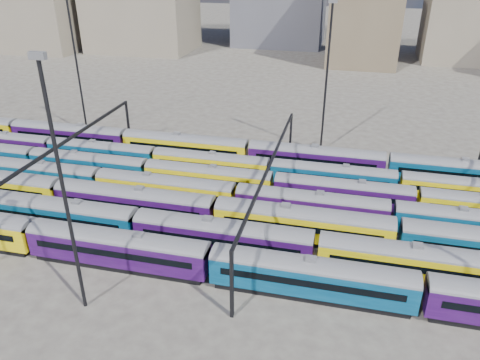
% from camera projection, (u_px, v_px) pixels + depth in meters
% --- Properties ---
extents(ground, '(500.00, 500.00, 0.00)m').
position_uv_depth(ground, '(199.00, 207.00, 65.93)').
color(ground, '#413C37').
rests_on(ground, ground).
extents(rake_0, '(151.56, 3.16, 5.34)m').
position_uv_depth(rake_0, '(118.00, 245.00, 52.60)').
color(rake_0, black).
rests_on(rake_0, ground).
extents(rake_1, '(130.25, 3.18, 5.35)m').
position_uv_depth(rake_1, '(316.00, 246.00, 52.38)').
color(rake_1, black).
rests_on(rake_1, ground).
extents(rake_2, '(133.18, 3.25, 5.48)m').
position_uv_depth(rake_2, '(215.00, 210.00, 59.47)').
color(rake_2, black).
rests_on(rake_2, ground).
extents(rake_3, '(122.34, 2.98, 5.02)m').
position_uv_depth(rake_3, '(236.00, 195.00, 63.62)').
color(rake_3, black).
rests_on(rake_3, ground).
extents(rake_4, '(117.06, 2.86, 4.80)m').
position_uv_depth(rake_4, '(273.00, 183.00, 67.10)').
color(rake_4, black).
rests_on(rake_4, ground).
extents(rake_5, '(113.46, 2.77, 4.65)m').
position_uv_depth(rake_5, '(155.00, 156.00, 75.76)').
color(rake_5, black).
rests_on(rake_5, ground).
extents(rake_6, '(153.32, 3.20, 5.40)m').
position_uv_depth(rake_6, '(185.00, 144.00, 79.19)').
color(rake_6, black).
rests_on(rake_6, ground).
extents(gantry_1, '(0.35, 40.35, 8.03)m').
position_uv_depth(gantry_1, '(64.00, 149.00, 67.08)').
color(gantry_1, black).
rests_on(gantry_1, ground).
extents(gantry_2, '(0.35, 40.35, 8.03)m').
position_uv_depth(gantry_2, '(270.00, 171.00, 60.78)').
color(gantry_2, black).
rests_on(gantry_2, ground).
extents(mast_1, '(1.40, 0.50, 25.60)m').
position_uv_depth(mast_1, '(76.00, 62.00, 85.05)').
color(mast_1, black).
rests_on(mast_1, ground).
extents(mast_2, '(1.40, 0.50, 25.60)m').
position_uv_depth(mast_2, '(62.00, 184.00, 41.60)').
color(mast_2, black).
rests_on(mast_2, ground).
extents(mast_3, '(1.40, 0.50, 25.60)m').
position_uv_depth(mast_3, '(327.00, 74.00, 77.35)').
color(mast_3, black).
rests_on(mast_3, ground).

